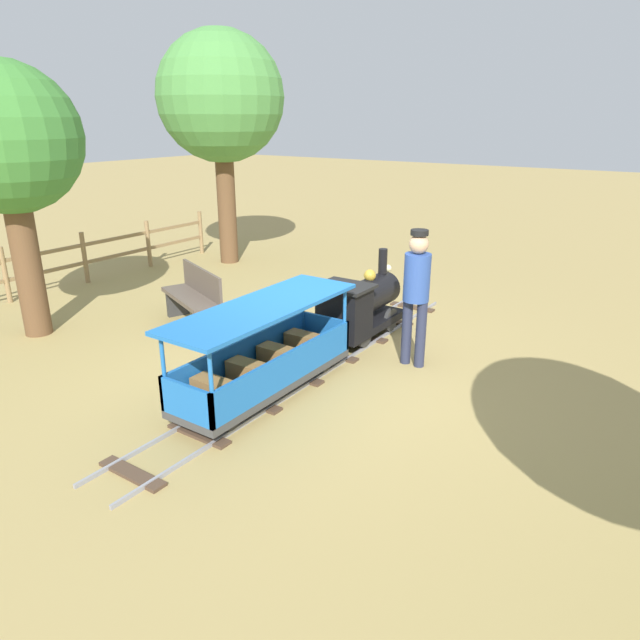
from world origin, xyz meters
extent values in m
plane|color=#A38C51|center=(0.00, 0.00, 0.00)|extent=(60.00, 60.00, 0.00)
cube|color=gray|center=(-0.23, 0.00, 0.02)|extent=(0.03, 6.05, 0.04)
cube|color=gray|center=(0.23, 0.00, 0.02)|extent=(0.03, 6.05, 0.04)
cube|color=#4C3828|center=(0.00, -2.64, 0.01)|extent=(0.70, 0.14, 0.03)
cube|color=#4C3828|center=(0.00, -1.89, 0.01)|extent=(0.70, 0.14, 0.03)
cube|color=#4C3828|center=(0.00, -1.13, 0.01)|extent=(0.70, 0.14, 0.03)
cube|color=#4C3828|center=(0.00, -0.37, 0.01)|extent=(0.70, 0.14, 0.03)
cube|color=#4C3828|center=(0.00, 0.38, 0.01)|extent=(0.70, 0.14, 0.03)
cube|color=#4C3828|center=(0.00, 1.14, 0.01)|extent=(0.70, 0.14, 0.03)
cube|color=#4C3828|center=(0.00, 1.90, 0.01)|extent=(0.70, 0.14, 0.03)
cube|color=#4C3828|center=(0.00, 2.65, 0.01)|extent=(0.70, 0.14, 0.03)
cube|color=black|center=(0.00, 1.13, 0.21)|extent=(0.58, 1.40, 0.10)
cylinder|color=black|center=(0.00, 1.33, 0.56)|extent=(0.44, 0.85, 0.44)
cylinder|color=#B7932D|center=(0.00, 1.75, 0.56)|extent=(0.37, 0.02, 0.37)
cylinder|color=black|center=(0.00, 1.63, 0.95)|extent=(0.12, 0.12, 0.34)
sphere|color=#B7932D|center=(0.00, 1.28, 0.83)|extent=(0.16, 0.16, 0.16)
cube|color=black|center=(0.00, 0.65, 0.54)|extent=(0.58, 0.45, 0.55)
cube|color=black|center=(0.00, 0.65, 0.83)|extent=(0.66, 0.53, 0.04)
sphere|color=#F2EAB2|center=(0.00, 1.78, 0.82)|extent=(0.10, 0.10, 0.10)
cylinder|color=#2D2D2D|center=(-0.23, 1.48, 0.20)|extent=(0.05, 0.32, 0.32)
cylinder|color=#2D2D2D|center=(0.23, 1.48, 0.20)|extent=(0.05, 0.32, 0.32)
cylinder|color=#2D2D2D|center=(-0.23, 0.78, 0.20)|extent=(0.05, 0.32, 0.32)
cylinder|color=#2D2D2D|center=(0.23, 0.78, 0.20)|extent=(0.05, 0.32, 0.32)
cube|color=#3F3F3F|center=(0.00, -0.90, 0.18)|extent=(0.66, 2.25, 0.08)
cube|color=blue|center=(-0.31, -0.90, 0.40)|extent=(0.04, 2.25, 0.35)
cube|color=blue|center=(0.31, -0.90, 0.40)|extent=(0.04, 2.25, 0.35)
cube|color=blue|center=(0.00, 0.21, 0.40)|extent=(0.66, 0.04, 0.35)
cube|color=blue|center=(0.00, -2.00, 0.40)|extent=(0.66, 0.04, 0.35)
cylinder|color=blue|center=(-0.30, 0.18, 0.59)|extent=(0.04, 0.04, 0.75)
cylinder|color=blue|center=(0.30, 0.18, 0.59)|extent=(0.04, 0.04, 0.75)
cylinder|color=blue|center=(-0.30, -1.97, 0.59)|extent=(0.04, 0.04, 0.75)
cylinder|color=blue|center=(0.30, -1.97, 0.59)|extent=(0.04, 0.04, 0.75)
cube|color=blue|center=(0.00, -0.90, 0.99)|extent=(0.76, 2.35, 0.04)
cube|color=olive|center=(0.00, -1.63, 0.34)|extent=(0.50, 0.20, 0.24)
cube|color=olive|center=(0.00, -1.14, 0.34)|extent=(0.50, 0.20, 0.24)
cube|color=olive|center=(0.00, -0.65, 0.34)|extent=(0.50, 0.20, 0.24)
cube|color=olive|center=(0.00, -0.16, 0.34)|extent=(0.50, 0.20, 0.24)
cylinder|color=#262626|center=(-0.23, -0.11, 0.16)|extent=(0.04, 0.24, 0.24)
cylinder|color=#262626|center=(0.23, -0.11, 0.16)|extent=(0.04, 0.24, 0.24)
cylinder|color=#262626|center=(-0.23, -1.68, 0.16)|extent=(0.04, 0.24, 0.24)
cylinder|color=#262626|center=(0.23, -1.68, 0.16)|extent=(0.04, 0.24, 0.24)
cylinder|color=#282D47|center=(0.84, 0.71, 0.40)|extent=(0.12, 0.12, 0.80)
cylinder|color=#282D47|center=(1.02, 0.71, 0.40)|extent=(0.12, 0.12, 0.80)
cylinder|color=#2D4C99|center=(0.93, 0.71, 1.08)|extent=(0.30, 0.30, 0.55)
sphere|color=tan|center=(0.93, 0.71, 1.46)|extent=(0.22, 0.22, 0.22)
cylinder|color=black|center=(0.93, 0.71, 1.59)|extent=(0.20, 0.20, 0.06)
cube|color=brown|center=(-2.21, 0.16, 0.42)|extent=(1.35, 0.87, 0.06)
cube|color=brown|center=(-2.14, 0.33, 0.62)|extent=(1.22, 0.54, 0.40)
cube|color=#333333|center=(-1.68, -0.06, 0.21)|extent=(0.20, 0.33, 0.42)
cube|color=#333333|center=(-2.74, 0.38, 0.21)|extent=(0.20, 0.33, 0.42)
cylinder|color=brown|center=(-3.74, -1.22, 0.95)|extent=(0.35, 0.35, 1.91)
sphere|color=#3D7F33|center=(-3.74, -1.22, 2.55)|extent=(1.84, 1.84, 1.84)
cylinder|color=brown|center=(-4.39, 3.28, 1.15)|extent=(0.36, 0.36, 2.31)
sphere|color=#4C8E42|center=(-4.39, 3.28, 3.14)|extent=(2.38, 2.38, 2.38)
cylinder|color=#93754C|center=(-5.43, -0.70, 0.45)|extent=(0.08, 0.08, 0.90)
cylinder|color=#93754C|center=(-5.43, 0.71, 0.45)|extent=(0.08, 0.08, 0.90)
cylinder|color=#93754C|center=(-5.43, 2.12, 0.45)|extent=(0.08, 0.08, 0.90)
cylinder|color=#93754C|center=(-5.43, 3.53, 0.45)|extent=(0.08, 0.08, 0.90)
cube|color=#93754C|center=(-5.43, 0.00, 0.68)|extent=(0.04, 7.05, 0.06)
cube|color=#93754C|center=(-5.43, 0.00, 0.36)|extent=(0.04, 7.05, 0.06)
camera|label=1|loc=(3.55, -5.08, 2.80)|focal=32.07mm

